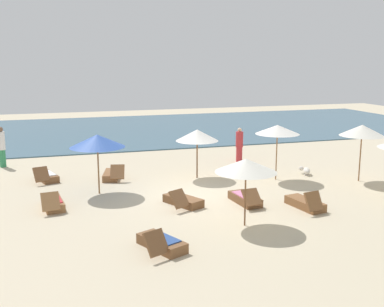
{
  "coord_description": "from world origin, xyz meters",
  "views": [
    {
      "loc": [
        -4.87,
        -15.73,
        4.94
      ],
      "look_at": [
        0.73,
        2.45,
        1.1
      ],
      "focal_mm": 43.6,
      "sensor_mm": 36.0,
      "label": 1
    }
  ],
  "objects_px": {
    "umbrella_2": "(362,130)",
    "umbrella_3": "(277,130)",
    "person_1": "(239,145)",
    "lounger_1": "(46,176)",
    "umbrella_5": "(97,141)",
    "umbrella_7": "(197,135)",
    "lounger_3": "(53,203)",
    "lounger_5": "(245,199)",
    "person_2": "(2,147)",
    "lounger_0": "(183,201)",
    "lounger_6": "(306,203)",
    "lounger_2": "(112,175)",
    "umbrella_4": "(246,166)",
    "dog": "(306,171)",
    "lounger_4": "(161,243)"
  },
  "relations": [
    {
      "from": "lounger_6",
      "to": "lounger_2",
      "type": "bearing_deg",
      "value": 133.88
    },
    {
      "from": "lounger_0",
      "to": "person_1",
      "type": "bearing_deg",
      "value": 52.3
    },
    {
      "from": "lounger_6",
      "to": "umbrella_2",
      "type": "bearing_deg",
      "value": 32.72
    },
    {
      "from": "umbrella_7",
      "to": "umbrella_5",
      "type": "bearing_deg",
      "value": -164.41
    },
    {
      "from": "umbrella_3",
      "to": "lounger_5",
      "type": "relative_size",
      "value": 1.32
    },
    {
      "from": "umbrella_2",
      "to": "umbrella_3",
      "type": "height_order",
      "value": "umbrella_2"
    },
    {
      "from": "umbrella_3",
      "to": "dog",
      "type": "height_order",
      "value": "umbrella_3"
    },
    {
      "from": "lounger_1",
      "to": "lounger_6",
      "type": "bearing_deg",
      "value": -37.53
    },
    {
      "from": "umbrella_3",
      "to": "lounger_4",
      "type": "relative_size",
      "value": 1.32
    },
    {
      "from": "lounger_4",
      "to": "person_1",
      "type": "relative_size",
      "value": 1.04
    },
    {
      "from": "umbrella_2",
      "to": "umbrella_3",
      "type": "xyz_separation_m",
      "value": [
        -3.17,
        1.24,
        -0.0
      ]
    },
    {
      "from": "umbrella_3",
      "to": "lounger_3",
      "type": "xyz_separation_m",
      "value": [
        -9.0,
        -1.28,
        -1.94
      ]
    },
    {
      "from": "lounger_4",
      "to": "person_1",
      "type": "height_order",
      "value": "person_1"
    },
    {
      "from": "umbrella_7",
      "to": "lounger_4",
      "type": "relative_size",
      "value": 1.19
    },
    {
      "from": "umbrella_3",
      "to": "person_1",
      "type": "height_order",
      "value": "umbrella_3"
    },
    {
      "from": "lounger_1",
      "to": "person_2",
      "type": "distance_m",
      "value": 3.85
    },
    {
      "from": "lounger_0",
      "to": "person_2",
      "type": "xyz_separation_m",
      "value": [
        -6.43,
        8.13,
        0.8
      ]
    },
    {
      "from": "lounger_5",
      "to": "person_2",
      "type": "height_order",
      "value": "person_2"
    },
    {
      "from": "umbrella_5",
      "to": "lounger_1",
      "type": "xyz_separation_m",
      "value": [
        -1.9,
        2.56,
        -1.83
      ]
    },
    {
      "from": "lounger_1",
      "to": "lounger_5",
      "type": "relative_size",
      "value": 1.01
    },
    {
      "from": "lounger_4",
      "to": "person_2",
      "type": "bearing_deg",
      "value": 112.61
    },
    {
      "from": "umbrella_5",
      "to": "person_1",
      "type": "bearing_deg",
      "value": 26.69
    },
    {
      "from": "lounger_4",
      "to": "umbrella_3",
      "type": "bearing_deg",
      "value": 42.39
    },
    {
      "from": "person_1",
      "to": "person_2",
      "type": "bearing_deg",
      "value": 168.87
    },
    {
      "from": "umbrella_3",
      "to": "umbrella_7",
      "type": "height_order",
      "value": "umbrella_3"
    },
    {
      "from": "umbrella_4",
      "to": "lounger_5",
      "type": "bearing_deg",
      "value": 65.82
    },
    {
      "from": "umbrella_3",
      "to": "lounger_1",
      "type": "height_order",
      "value": "umbrella_3"
    },
    {
      "from": "lounger_2",
      "to": "lounger_6",
      "type": "xyz_separation_m",
      "value": [
        5.73,
        -5.96,
        0.0
      ]
    },
    {
      "from": "lounger_1",
      "to": "person_2",
      "type": "height_order",
      "value": "person_2"
    },
    {
      "from": "umbrella_2",
      "to": "lounger_2",
      "type": "distance_m",
      "value": 10.49
    },
    {
      "from": "umbrella_3",
      "to": "lounger_2",
      "type": "bearing_deg",
      "value": 161.87
    },
    {
      "from": "umbrella_5",
      "to": "umbrella_7",
      "type": "height_order",
      "value": "umbrella_5"
    },
    {
      "from": "lounger_1",
      "to": "person_1",
      "type": "bearing_deg",
      "value": 6.62
    },
    {
      "from": "umbrella_7",
      "to": "lounger_2",
      "type": "relative_size",
      "value": 1.17
    },
    {
      "from": "umbrella_4",
      "to": "lounger_4",
      "type": "height_order",
      "value": "umbrella_4"
    },
    {
      "from": "lounger_3",
      "to": "lounger_4",
      "type": "distance_m",
      "value": 5.23
    },
    {
      "from": "lounger_2",
      "to": "umbrella_4",
      "type": "bearing_deg",
      "value": -65.82
    },
    {
      "from": "umbrella_2",
      "to": "lounger_0",
      "type": "xyz_separation_m",
      "value": [
        -7.89,
        -1.03,
        -1.95
      ]
    },
    {
      "from": "lounger_1",
      "to": "person_2",
      "type": "relative_size",
      "value": 0.94
    },
    {
      "from": "umbrella_4",
      "to": "umbrella_3",
      "type": "bearing_deg",
      "value": 53.77
    },
    {
      "from": "umbrella_3",
      "to": "lounger_0",
      "type": "relative_size",
      "value": 1.31
    },
    {
      "from": "lounger_1",
      "to": "lounger_3",
      "type": "relative_size",
      "value": 1.03
    },
    {
      "from": "lounger_3",
      "to": "person_1",
      "type": "bearing_deg",
      "value": 29.17
    },
    {
      "from": "umbrella_2",
      "to": "umbrella_7",
      "type": "xyz_separation_m",
      "value": [
        -6.25,
        2.49,
        -0.29
      ]
    },
    {
      "from": "umbrella_2",
      "to": "umbrella_5",
      "type": "relative_size",
      "value": 1.05
    },
    {
      "from": "lounger_0",
      "to": "lounger_2",
      "type": "height_order",
      "value": "lounger_2"
    },
    {
      "from": "lounger_3",
      "to": "lounger_0",
      "type": "bearing_deg",
      "value": -13.02
    },
    {
      "from": "lounger_6",
      "to": "lounger_3",
      "type": "bearing_deg",
      "value": 162.78
    },
    {
      "from": "person_1",
      "to": "lounger_5",
      "type": "bearing_deg",
      "value": -110.93
    },
    {
      "from": "umbrella_3",
      "to": "umbrella_4",
      "type": "bearing_deg",
      "value": -126.23
    }
  ]
}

